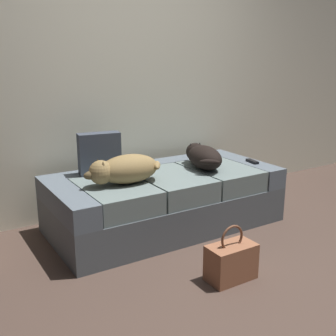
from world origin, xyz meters
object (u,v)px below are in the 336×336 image
object	(u,v)px
couch	(165,199)
dog_tan	(124,169)
throw_pillow	(99,153)
handbag	(231,261)
tv_remote	(252,161)
dog_dark	(203,156)

from	to	relation	value
couch	dog_tan	bearing A→B (deg)	-166.43
throw_pillow	handbag	world-z (taller)	throw_pillow
tv_remote	handbag	size ratio (longest dim) A/B	0.40
dog_dark	dog_tan	bearing A→B (deg)	-175.83
couch	dog_tan	world-z (taller)	dog_tan
couch	throw_pillow	bearing A→B (deg)	151.34
couch	dog_tan	xyz separation A→B (m)	(-0.42, -0.10, 0.35)
dog_tan	handbag	bearing A→B (deg)	-70.15
dog_tan	throw_pillow	size ratio (longest dim) A/B	1.90
dog_dark	handbag	size ratio (longest dim) A/B	1.54
tv_remote	couch	bearing A→B (deg)	179.62
tv_remote	throw_pillow	xyz separation A→B (m)	(-1.32, 0.39, 0.16)
couch	handbag	world-z (taller)	couch
throw_pillow	handbag	bearing A→B (deg)	-73.51
dog_dark	throw_pillow	xyz separation A→B (m)	(-0.83, 0.30, 0.07)
couch	dog_tan	distance (m)	0.56
tv_remote	throw_pillow	size ratio (longest dim) A/B	0.44
couch	tv_remote	xyz separation A→B (m)	(0.85, -0.14, 0.25)
throw_pillow	handbag	xyz separation A→B (m)	(0.37, -1.25, -0.52)
dog_dark	throw_pillow	bearing A→B (deg)	160.02
dog_tan	handbag	xyz separation A→B (m)	(0.32, -0.89, -0.46)
couch	throw_pillow	xyz separation A→B (m)	(-0.47, 0.26, 0.41)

